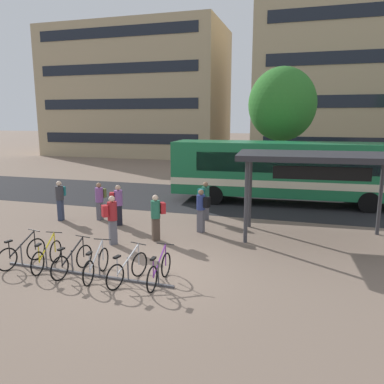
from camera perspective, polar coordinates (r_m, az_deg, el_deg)
name	(u,v)px	position (r m, az deg, el deg)	size (l,w,h in m)	color
ground	(148,273)	(11.42, -6.57, -11.89)	(200.00, 200.00, 0.00)	#7A6656
bus_lane_asphalt	(223,199)	(21.08, 4.61, -1.11)	(80.00, 7.20, 0.01)	#232326
city_bus	(288,170)	(20.37, 14.10, 3.22)	(12.13, 3.16, 3.20)	#196B3D
bike_rack	(86,272)	(11.56, -15.58, -11.46)	(5.40, 0.25, 0.70)	#47474C
parked_bicycle_black_0	(22,253)	(12.85, -24.10, -8.35)	(0.57, 1.69, 0.99)	black
parked_bicycle_yellow_1	(47,256)	(12.29, -20.88, -8.98)	(0.52, 1.72, 0.99)	black
parked_bicycle_black_2	(72,261)	(11.66, -17.46, -9.83)	(0.52, 1.71, 0.99)	black
parked_bicycle_silver_3	(96,265)	(11.19, -14.13, -10.56)	(0.52, 1.72, 0.99)	black
parked_bicycle_silver_4	(128,269)	(10.71, -9.60, -11.36)	(0.60, 1.68, 0.99)	black
parked_bicycle_purple_5	(159,271)	(10.53, -4.92, -11.65)	(0.52, 1.72, 0.99)	black
transit_shelter	(318,160)	(14.45, 18.36, 4.61)	(5.90, 3.24, 3.17)	#38383D
commuter_olive_pack_0	(100,198)	(17.20, -13.62, -0.95)	(0.37, 0.55, 1.66)	#565660
commuter_teal_pack_1	(60,197)	(17.59, -19.12, -0.78)	(0.40, 0.57, 1.75)	#2D3851
commuter_black_pack_2	(202,208)	(14.87, 1.46, -2.36)	(0.58, 0.42, 1.71)	#565660
commuter_red_pack_3	(157,214)	(13.93, -5.33, -3.34)	(0.60, 0.57, 1.71)	#47382D
commuter_teal_pack_4	(205,198)	(16.66, 1.92, -0.92)	(0.55, 0.60, 1.70)	#565660
commuter_red_pack_5	(118,202)	(16.14, -11.06, -1.51)	(0.60, 0.49, 1.71)	black
commuter_red_pack_6	(111,217)	(13.71, -11.96, -3.63)	(0.59, 0.58, 1.77)	#565660
street_tree_1	(282,105)	(23.98, 13.34, 12.62)	(4.02, 4.02, 7.41)	brown
building_left_wing	(138,93)	(47.88, -8.11, 14.45)	(20.68, 10.99, 14.68)	tan
building_right_wing	(367,50)	(43.00, 24.69, 18.79)	(20.59, 11.99, 21.85)	tan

